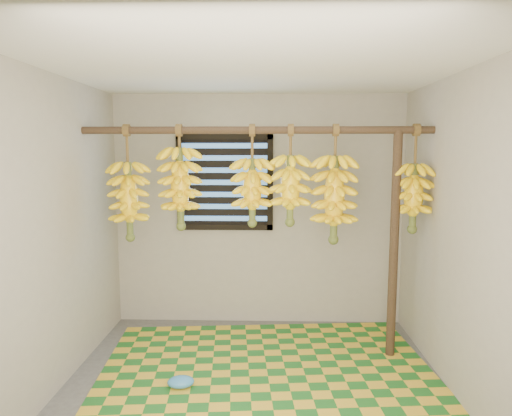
{
  "coord_description": "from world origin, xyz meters",
  "views": [
    {
      "loc": [
        0.11,
        -3.23,
        1.83
      ],
      "look_at": [
        0.0,
        0.55,
        1.35
      ],
      "focal_mm": 32.0,
      "sensor_mm": 36.0,
      "label": 1
    }
  ],
  "objects_px": {
    "banana_bunch_b": "(180,188)",
    "plastic_bag": "(181,382)",
    "banana_bunch_e": "(334,199)",
    "banana_bunch_c": "(252,192)",
    "banana_bunch_a": "(129,201)",
    "support_post": "(394,246)",
    "banana_bunch_d": "(290,190)",
    "woven_mat": "(268,377)",
    "banana_bunch_f": "(413,198)"
  },
  "relations": [
    {
      "from": "banana_bunch_b",
      "to": "plastic_bag",
      "type": "bearing_deg",
      "value": -81.4
    },
    {
      "from": "plastic_bag",
      "to": "banana_bunch_e",
      "type": "bearing_deg",
      "value": 26.76
    },
    {
      "from": "banana_bunch_b",
      "to": "banana_bunch_c",
      "type": "bearing_deg",
      "value": 0.0
    },
    {
      "from": "plastic_bag",
      "to": "banana_bunch_a",
      "type": "xyz_separation_m",
      "value": [
        -0.55,
        0.63,
        1.34
      ]
    },
    {
      "from": "support_post",
      "to": "banana_bunch_b",
      "type": "distance_m",
      "value": 1.93
    },
    {
      "from": "support_post",
      "to": "plastic_bag",
      "type": "distance_m",
      "value": 2.1
    },
    {
      "from": "support_post",
      "to": "banana_bunch_d",
      "type": "xyz_separation_m",
      "value": [
        -0.91,
        0.0,
        0.49
      ]
    },
    {
      "from": "banana_bunch_c",
      "to": "banana_bunch_d",
      "type": "bearing_deg",
      "value": -0.0
    },
    {
      "from": "plastic_bag",
      "to": "banana_bunch_d",
      "type": "distance_m",
      "value": 1.79
    },
    {
      "from": "woven_mat",
      "to": "banana_bunch_b",
      "type": "distance_m",
      "value": 1.74
    },
    {
      "from": "banana_bunch_a",
      "to": "banana_bunch_d",
      "type": "bearing_deg",
      "value": 0.0
    },
    {
      "from": "support_post",
      "to": "banana_bunch_c",
      "type": "xyz_separation_m",
      "value": [
        -1.24,
        0.0,
        0.47
      ]
    },
    {
      "from": "woven_mat",
      "to": "plastic_bag",
      "type": "bearing_deg",
      "value": -164.07
    },
    {
      "from": "banana_bunch_c",
      "to": "banana_bunch_f",
      "type": "height_order",
      "value": "same"
    },
    {
      "from": "support_post",
      "to": "banana_bunch_e",
      "type": "height_order",
      "value": "banana_bunch_e"
    },
    {
      "from": "banana_bunch_d",
      "to": "banana_bunch_e",
      "type": "xyz_separation_m",
      "value": [
        0.38,
        0.0,
        -0.08
      ]
    },
    {
      "from": "banana_bunch_c",
      "to": "banana_bunch_e",
      "type": "distance_m",
      "value": 0.71
    },
    {
      "from": "banana_bunch_a",
      "to": "banana_bunch_f",
      "type": "distance_m",
      "value": 2.47
    },
    {
      "from": "banana_bunch_b",
      "to": "banana_bunch_e",
      "type": "relative_size",
      "value": 0.89
    },
    {
      "from": "support_post",
      "to": "banana_bunch_d",
      "type": "distance_m",
      "value": 1.03
    },
    {
      "from": "banana_bunch_a",
      "to": "banana_bunch_e",
      "type": "height_order",
      "value": "same"
    },
    {
      "from": "banana_bunch_b",
      "to": "banana_bunch_e",
      "type": "xyz_separation_m",
      "value": [
        1.34,
        -0.0,
        -0.09
      ]
    },
    {
      "from": "banana_bunch_e",
      "to": "banana_bunch_f",
      "type": "distance_m",
      "value": 0.68
    },
    {
      "from": "woven_mat",
      "to": "banana_bunch_b",
      "type": "relative_size",
      "value": 3.05
    },
    {
      "from": "banana_bunch_c",
      "to": "banana_bunch_e",
      "type": "height_order",
      "value": "same"
    },
    {
      "from": "woven_mat",
      "to": "banana_bunch_c",
      "type": "xyz_separation_m",
      "value": [
        -0.14,
        0.43,
        1.47
      ]
    },
    {
      "from": "banana_bunch_d",
      "to": "banana_bunch_f",
      "type": "height_order",
      "value": "same"
    },
    {
      "from": "support_post",
      "to": "banana_bunch_f",
      "type": "height_order",
      "value": "banana_bunch_f"
    },
    {
      "from": "woven_mat",
      "to": "plastic_bag",
      "type": "height_order",
      "value": "plastic_bag"
    },
    {
      "from": "plastic_bag",
      "to": "banana_bunch_a",
      "type": "distance_m",
      "value": 1.57
    },
    {
      "from": "banana_bunch_a",
      "to": "banana_bunch_b",
      "type": "distance_m",
      "value": 0.47
    },
    {
      "from": "woven_mat",
      "to": "banana_bunch_a",
      "type": "relative_size",
      "value": 2.74
    },
    {
      "from": "support_post",
      "to": "banana_bunch_c",
      "type": "height_order",
      "value": "banana_bunch_c"
    },
    {
      "from": "banana_bunch_b",
      "to": "banana_bunch_d",
      "type": "distance_m",
      "value": 0.95
    },
    {
      "from": "banana_bunch_b",
      "to": "banana_bunch_f",
      "type": "distance_m",
      "value": 2.01
    },
    {
      "from": "banana_bunch_a",
      "to": "banana_bunch_c",
      "type": "relative_size",
      "value": 1.15
    },
    {
      "from": "plastic_bag",
      "to": "banana_bunch_b",
      "type": "distance_m",
      "value": 1.58
    },
    {
      "from": "woven_mat",
      "to": "banana_bunch_e",
      "type": "relative_size",
      "value": 2.71
    },
    {
      "from": "banana_bunch_c",
      "to": "banana_bunch_f",
      "type": "distance_m",
      "value": 1.39
    },
    {
      "from": "banana_bunch_a",
      "to": "banana_bunch_c",
      "type": "bearing_deg",
      "value": 0.0
    },
    {
      "from": "banana_bunch_a",
      "to": "banana_bunch_c",
      "type": "height_order",
      "value": "same"
    },
    {
      "from": "plastic_bag",
      "to": "banana_bunch_f",
      "type": "bearing_deg",
      "value": 18.06
    },
    {
      "from": "woven_mat",
      "to": "banana_bunch_a",
      "type": "distance_m",
      "value": 1.9
    },
    {
      "from": "plastic_bag",
      "to": "banana_bunch_b",
      "type": "relative_size",
      "value": 0.23
    },
    {
      "from": "plastic_bag",
      "to": "banana_bunch_e",
      "type": "xyz_separation_m",
      "value": [
        1.24,
        0.63,
        1.36
      ]
    },
    {
      "from": "banana_bunch_d",
      "to": "support_post",
      "type": "bearing_deg",
      "value": 0.0
    },
    {
      "from": "support_post",
      "to": "banana_bunch_e",
      "type": "xyz_separation_m",
      "value": [
        -0.53,
        0.0,
        0.41
      ]
    },
    {
      "from": "banana_bunch_d",
      "to": "banana_bunch_f",
      "type": "xyz_separation_m",
      "value": [
        1.06,
        0.0,
        -0.06
      ]
    },
    {
      "from": "woven_mat",
      "to": "banana_bunch_f",
      "type": "height_order",
      "value": "banana_bunch_f"
    },
    {
      "from": "banana_bunch_a",
      "to": "banana_bunch_f",
      "type": "height_order",
      "value": "same"
    }
  ]
}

